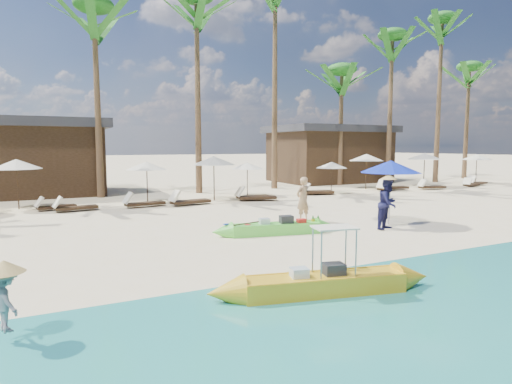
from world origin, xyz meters
name	(u,v)px	position (x,y,z in m)	size (l,w,h in m)	color
ground	(286,246)	(0.00, 0.00, 0.00)	(240.00, 240.00, 0.00)	beige
wet_sand_strip	(428,305)	(0.00, -5.00, 0.00)	(240.00, 4.50, 0.01)	tan
green_canoe	(276,228)	(0.50, 1.52, 0.20)	(4.53, 1.16, 0.58)	#59D641
yellow_canoe	(324,283)	(-1.34, -3.72, 0.21)	(4.93, 1.38, 1.29)	gold
tourist	(303,199)	(2.50, 3.09, 0.83)	(0.61, 0.40, 1.66)	tan
vendor_green	(388,203)	(4.29, 0.60, 0.87)	(0.85, 0.66, 1.75)	#141539
vendor_yellow	(6,300)	(-6.54, -3.41, 0.64)	(0.59, 0.34, 0.91)	gray
blue_umbrella	(391,167)	(4.96, 1.24, 2.07)	(2.12, 2.12, 2.29)	#99999E
resort_parasol_4	(16,164)	(-7.13, 11.22, 2.00)	(2.15, 2.15, 2.21)	#392517
lounger_4_left	(54,206)	(-5.75, 10.22, 0.19)	(1.72, 0.84, 0.56)	#392517
lounger_4_right	(73,207)	(-5.00, 9.47, 0.20)	(1.84, 0.77, 0.61)	#392517
resort_parasol_5	(147,166)	(-1.61, 10.63, 1.84)	(1.98, 1.98, 2.04)	#392517
lounger_5_left	(142,203)	(-2.11, 9.47, 0.21)	(1.92, 0.80, 0.63)	#392517
resort_parasol_6	(214,161)	(1.73, 10.33, 2.05)	(2.20, 2.20, 2.27)	#392517
lounger_6_left	(188,201)	(-0.03, 9.16, 0.22)	(2.04, 0.90, 0.67)	#392517
lounger_6_right	(251,196)	(3.52, 9.72, 0.21)	(1.83, 0.60, 0.62)	#392517
resort_parasol_7	(247,166)	(4.02, 11.22, 1.70)	(1.83, 1.83, 1.88)	#392517
lounger_7_left	(255,196)	(3.51, 9.23, 0.23)	(2.08, 1.24, 0.68)	#392517
lounger_7_right	(316,191)	(8.10, 10.45, 0.19)	(1.75, 0.97, 0.57)	#392517
resort_parasol_8	(332,165)	(8.92, 10.14, 1.68)	(1.81, 1.81, 1.86)	#392517
lounger_8_left	(315,191)	(7.77, 10.09, 0.22)	(2.01, 1.17, 0.65)	#392517
resort_parasol_9	(367,157)	(12.51, 11.34, 2.05)	(2.21, 2.21, 2.28)	#392517
lounger_9_left	(388,187)	(13.02, 9.90, 0.22)	(1.99, 1.10, 0.65)	#392517
lounger_9_right	(392,187)	(13.55, 10.10, 0.22)	(2.03, 0.91, 0.67)	#392517
resort_parasol_10	(425,156)	(17.12, 10.84, 2.09)	(2.25, 2.25, 2.32)	#392517
lounger_10_left	(430,186)	(16.13, 9.37, 0.20)	(1.87, 0.92, 0.61)	#392517
lounger_10_right	(471,184)	(20.06, 9.47, 0.19)	(1.71, 0.90, 0.56)	#392517
resort_parasol_11	(477,157)	(22.88, 11.20, 1.96)	(2.11, 2.11, 2.17)	#392517
lounger_11_left	(476,182)	(21.31, 10.00, 0.21)	(1.91, 0.78, 0.63)	#392517
palm_3	(95,35)	(-3.36, 14.27, 8.58)	(2.08, 2.08, 10.52)	brown
palm_4	(197,29)	(2.15, 14.01, 9.45)	(2.08, 2.08, 11.70)	brown
palm_5	(275,18)	(7.45, 14.38, 10.82)	(2.08, 2.08, 13.60)	brown
palm_6	(342,84)	(12.84, 14.52, 7.05)	(2.08, 2.08, 8.51)	brown
palm_7	(392,58)	(16.57, 13.68, 8.99)	(2.08, 2.08, 11.08)	brown
palm_8	(441,47)	(21.07, 13.33, 10.18)	(2.08, 2.08, 12.70)	brown
palm_9	(469,83)	(26.21, 14.81, 8.06)	(2.08, 2.08, 9.82)	brown
pavilion_west	(5,157)	(-8.00, 17.50, 2.19)	(10.80, 6.60, 4.30)	#392517
pavilion_east	(329,153)	(14.00, 17.50, 2.20)	(8.80, 6.60, 4.30)	#392517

